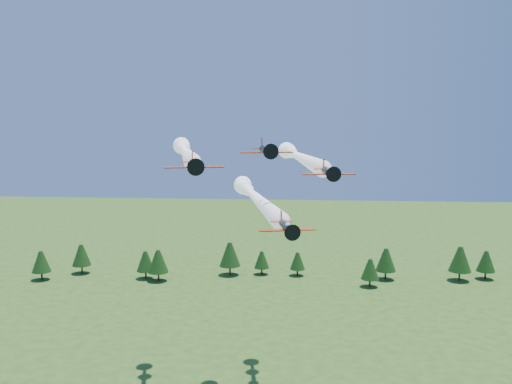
# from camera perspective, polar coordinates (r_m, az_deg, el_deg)

# --- Properties ---
(plane_lead) EXTENTS (16.16, 51.98, 3.70)m
(plane_lead) POSITION_cam_1_polar(r_m,az_deg,el_deg) (100.66, -0.22, -0.34)
(plane_lead) COLOR black
(plane_lead) RESTS_ON ground
(plane_left) EXTENTS (18.11, 55.06, 3.70)m
(plane_left) POSITION_cam_1_polar(r_m,az_deg,el_deg) (108.87, -7.09, 4.07)
(plane_left) COLOR black
(plane_left) RESTS_ON ground
(plane_right) EXTENTS (12.77, 55.66, 3.70)m
(plane_right) POSITION_cam_1_polar(r_m,az_deg,el_deg) (110.48, 4.26, 3.57)
(plane_right) COLOR black
(plane_right) RESTS_ON ground
(plane_slot) EXTENTS (8.12, 8.95, 2.84)m
(plane_slot) POSITION_cam_1_polar(r_m,az_deg,el_deg) (84.96, 1.00, 4.23)
(plane_slot) COLOR black
(plane_slot) RESTS_ON ground
(treeline) EXTENTS (175.74, 21.22, 11.76)m
(treeline) POSITION_cam_1_polar(r_m,az_deg,el_deg) (196.22, 5.06, -6.83)
(treeline) COLOR #382314
(treeline) RESTS_ON ground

